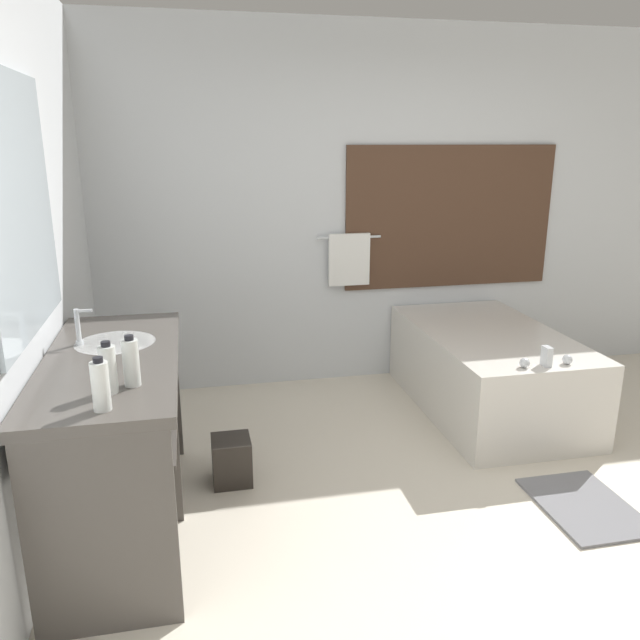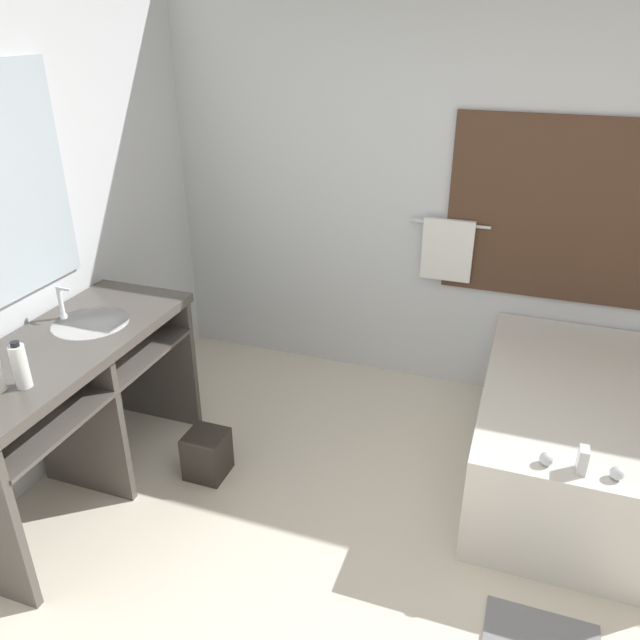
% 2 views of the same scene
% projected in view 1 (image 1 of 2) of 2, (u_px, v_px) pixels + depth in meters
% --- Properties ---
extents(ground_plane, '(16.00, 16.00, 0.00)m').
position_uv_depth(ground_plane, '(513.00, 530.00, 3.10)').
color(ground_plane, beige).
rests_on(ground_plane, ground).
extents(wall_back_with_blinds, '(7.40, 0.13, 2.70)m').
position_uv_depth(wall_back_with_blinds, '(387.00, 210.00, 4.82)').
color(wall_back_with_blinds, silver).
rests_on(wall_back_with_blinds, ground_plane).
extents(vanity_counter, '(0.61, 1.46, 0.90)m').
position_uv_depth(vanity_counter, '(117.00, 401.00, 2.98)').
color(vanity_counter, '#4C4742').
rests_on(vanity_counter, ground_plane).
extents(sink_faucet, '(0.09, 0.04, 0.18)m').
position_uv_depth(sink_faucet, '(79.00, 327.00, 3.04)').
color(sink_faucet, silver).
rests_on(sink_faucet, vanity_counter).
extents(bathtub, '(0.92, 1.60, 0.70)m').
position_uv_depth(bathtub, '(488.00, 366.00, 4.42)').
color(bathtub, silver).
rests_on(bathtub, ground_plane).
extents(water_bottle_1, '(0.07, 0.07, 0.21)m').
position_uv_depth(water_bottle_1, '(101.00, 386.00, 2.30)').
color(water_bottle_1, silver).
rests_on(water_bottle_1, vanity_counter).
extents(water_bottle_2, '(0.07, 0.07, 0.21)m').
position_uv_depth(water_bottle_2, '(131.00, 362.00, 2.53)').
color(water_bottle_2, silver).
rests_on(water_bottle_2, vanity_counter).
extents(water_bottle_3, '(0.07, 0.07, 0.21)m').
position_uv_depth(water_bottle_3, '(108.00, 369.00, 2.45)').
color(water_bottle_3, silver).
rests_on(water_bottle_3, vanity_counter).
extents(waste_bin, '(0.22, 0.22, 0.26)m').
position_uv_depth(waste_bin, '(232.00, 460.00, 3.51)').
color(waste_bin, '#2D2823').
rests_on(waste_bin, ground_plane).
extents(bath_mat, '(0.46, 0.63, 0.02)m').
position_uv_depth(bath_mat, '(585.00, 506.00, 3.29)').
color(bath_mat, slate).
rests_on(bath_mat, ground_plane).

